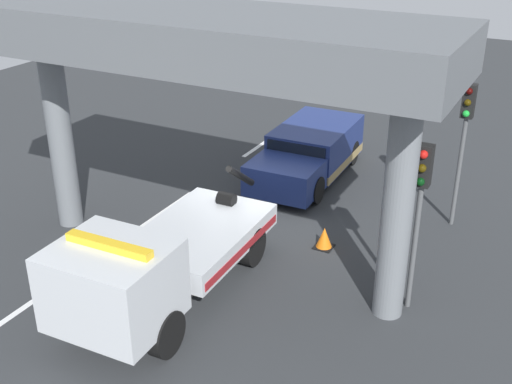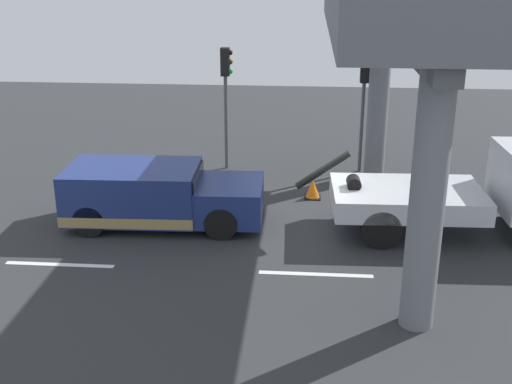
# 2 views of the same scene
# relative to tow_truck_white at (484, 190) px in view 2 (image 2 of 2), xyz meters

# --- Properties ---
(ground_plane) EXTENTS (60.00, 40.00, 0.10)m
(ground_plane) POSITION_rel_tow_truck_white_xyz_m (-4.26, -0.03, -1.25)
(ground_plane) COLOR #2D3033
(lane_stripe_west) EXTENTS (2.60, 0.16, 0.01)m
(lane_stripe_west) POSITION_rel_tow_truck_white_xyz_m (-10.26, -2.72, -1.20)
(lane_stripe_west) COLOR silver
(lane_stripe_west) RESTS_ON ground
(lane_stripe_mid) EXTENTS (2.60, 0.16, 0.01)m
(lane_stripe_mid) POSITION_rel_tow_truck_white_xyz_m (-4.26, -2.72, -1.20)
(lane_stripe_mid) COLOR silver
(lane_stripe_mid) RESTS_ON ground
(tow_truck_white) EXTENTS (7.29, 2.57, 2.46)m
(tow_truck_white) POSITION_rel_tow_truck_white_xyz_m (0.00, 0.00, 0.00)
(tow_truck_white) COLOR silver
(tow_truck_white) RESTS_ON ground
(towed_van_green) EXTENTS (5.26, 2.35, 1.58)m
(towed_van_green) POSITION_rel_tow_truck_white_xyz_m (-8.56, -0.03, -0.42)
(towed_van_green) COLOR navy
(towed_van_green) RESTS_ON ground
(overpass_structure) EXTENTS (3.60, 11.25, 6.23)m
(overpass_structure) POSITION_rel_tow_truck_white_xyz_m (-2.31, -0.03, 4.18)
(overpass_structure) COLOR slate
(overpass_structure) RESTS_ON ground
(traffic_light_near) EXTENTS (0.39, 0.32, 4.06)m
(traffic_light_near) POSITION_rel_tow_truck_white_xyz_m (-7.24, 4.94, 1.76)
(traffic_light_near) COLOR #515456
(traffic_light_near) RESTS_ON ground
(traffic_light_far) EXTENTS (0.39, 0.32, 3.90)m
(traffic_light_far) POSITION_rel_tow_truck_white_xyz_m (-2.74, 4.94, 1.65)
(traffic_light_far) COLOR #515456
(traffic_light_far) RESTS_ON ground
(traffic_cone_orange) EXTENTS (0.49, 0.49, 0.58)m
(traffic_cone_orange) POSITION_rel_tow_truck_white_xyz_m (-4.33, 2.25, -0.93)
(traffic_cone_orange) COLOR orange
(traffic_cone_orange) RESTS_ON ground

